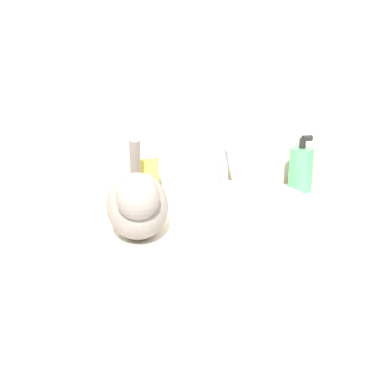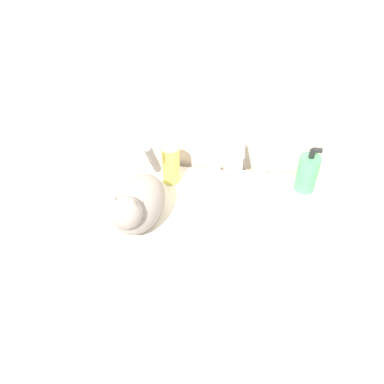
% 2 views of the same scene
% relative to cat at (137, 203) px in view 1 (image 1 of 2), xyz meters
% --- Properties ---
extents(wall_back, '(6.00, 0.05, 2.50)m').
position_rel_cat_xyz_m(wall_back, '(0.23, 0.37, 0.31)').
color(wall_back, '#C6B29E').
rests_on(wall_back, ground_plane).
extents(vanity_cabinet, '(0.76, 0.49, 0.85)m').
position_rel_cat_xyz_m(vanity_cabinet, '(0.23, 0.09, -0.51)').
color(vanity_cabinet, silver).
rests_on(vanity_cabinet, ground_plane).
extents(sink_basin, '(0.35, 0.35, 0.04)m').
position_rel_cat_xyz_m(sink_basin, '(0.31, 0.10, -0.07)').
color(sink_basin, white).
rests_on(sink_basin, vanity_cabinet).
extents(faucet, '(0.20, 0.10, 0.16)m').
position_rel_cat_xyz_m(faucet, '(0.31, 0.28, -0.02)').
color(faucet, silver).
rests_on(faucet, vanity_cabinet).
extents(cat, '(0.18, 0.35, 0.23)m').
position_rel_cat_xyz_m(cat, '(0.00, 0.00, 0.00)').
color(cat, gray).
rests_on(cat, vanity_cabinet).
extents(soap_bottle, '(0.07, 0.07, 0.17)m').
position_rel_cat_xyz_m(soap_bottle, '(0.54, 0.25, -0.02)').
color(soap_bottle, '#4CB266').
rests_on(soap_bottle, vanity_cabinet).
extents(spray_bottle, '(0.06, 0.06, 0.18)m').
position_rel_cat_xyz_m(spray_bottle, '(0.06, 0.23, -0.00)').
color(spray_bottle, '#EADB4C').
rests_on(spray_bottle, vanity_cabinet).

